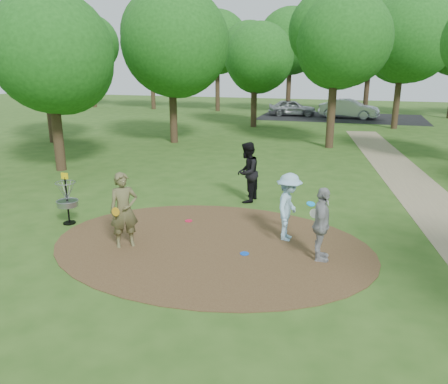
# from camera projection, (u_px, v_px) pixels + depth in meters

# --- Properties ---
(ground) EXTENTS (100.00, 100.00, 0.00)m
(ground) POSITION_uv_depth(u_px,v_px,m) (211.00, 245.00, 11.36)
(ground) COLOR #2D5119
(ground) RESTS_ON ground
(dirt_clearing) EXTENTS (8.40, 8.40, 0.02)m
(dirt_clearing) POSITION_uv_depth(u_px,v_px,m) (211.00, 245.00, 11.36)
(dirt_clearing) COLOR #47301C
(dirt_clearing) RESTS_ON ground
(parking_lot) EXTENTS (14.00, 8.00, 0.01)m
(parking_lot) POSITION_uv_depth(u_px,v_px,m) (341.00, 117.00, 38.34)
(parking_lot) COLOR black
(parking_lot) RESTS_ON ground
(player_observer_with_disc) EXTENTS (0.85, 0.81, 1.95)m
(player_observer_with_disc) POSITION_uv_depth(u_px,v_px,m) (124.00, 210.00, 11.01)
(player_observer_with_disc) COLOR brown
(player_observer_with_disc) RESTS_ON ground
(player_throwing_with_disc) EXTENTS (1.10, 1.22, 1.83)m
(player_throwing_with_disc) POSITION_uv_depth(u_px,v_px,m) (289.00, 207.00, 11.45)
(player_throwing_with_disc) COLOR #97C6E2
(player_throwing_with_disc) RESTS_ON ground
(player_walking_with_disc) EXTENTS (0.85, 1.05, 2.05)m
(player_walking_with_disc) POSITION_uv_depth(u_px,v_px,m) (247.00, 172.00, 14.67)
(player_walking_with_disc) COLOR black
(player_walking_with_disc) RESTS_ON ground
(player_waiting_with_disc) EXTENTS (0.56, 1.09, 1.80)m
(player_waiting_with_disc) POSITION_uv_depth(u_px,v_px,m) (321.00, 225.00, 10.25)
(player_waiting_with_disc) COLOR #979799
(player_waiting_with_disc) RESTS_ON ground
(disc_ground_blue) EXTENTS (0.22, 0.22, 0.02)m
(disc_ground_blue) POSITION_uv_depth(u_px,v_px,m) (244.00, 254.00, 10.77)
(disc_ground_blue) COLOR blue
(disc_ground_blue) RESTS_ON dirt_clearing
(disc_ground_red) EXTENTS (0.22, 0.22, 0.02)m
(disc_ground_red) POSITION_uv_depth(u_px,v_px,m) (189.00, 221.00, 13.02)
(disc_ground_red) COLOR red
(disc_ground_red) RESTS_ON dirt_clearing
(car_left) EXTENTS (4.45, 2.41, 1.44)m
(car_left) POSITION_uv_depth(u_px,v_px,m) (292.00, 108.00, 39.33)
(car_left) COLOR #9DA0A4
(car_left) RESTS_ON ground
(car_right) EXTENTS (5.17, 2.56, 1.63)m
(car_right) POSITION_uv_depth(u_px,v_px,m) (349.00, 109.00, 37.45)
(car_right) COLOR #AFB3B7
(car_right) RESTS_ON ground
(disc_golf_basket) EXTENTS (0.63, 0.63, 1.54)m
(disc_golf_basket) POSITION_uv_depth(u_px,v_px,m) (67.00, 195.00, 12.64)
(disc_golf_basket) COLOR black
(disc_golf_basket) RESTS_ON ground
(tree_ring) EXTENTS (37.03, 45.19, 9.05)m
(tree_ring) POSITION_uv_depth(u_px,v_px,m) (326.00, 49.00, 18.28)
(tree_ring) COLOR #332316
(tree_ring) RESTS_ON ground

